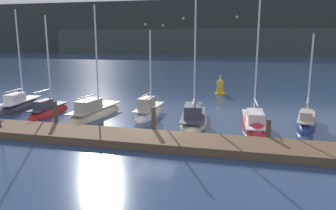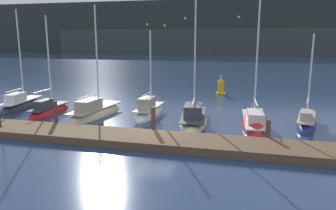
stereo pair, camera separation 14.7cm
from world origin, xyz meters
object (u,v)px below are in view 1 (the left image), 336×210
at_px(sailboat_berth_4, 149,114).
at_px(channel_buoy, 220,87).
at_px(sailboat_berth_1, 20,107).
at_px(sailboat_berth_2, 49,113).
at_px(sailboat_berth_7, 306,125).
at_px(sailboat_berth_3, 95,114).
at_px(sailboat_berth_5, 193,120).
at_px(sailboat_berth_6, 254,124).

height_order(sailboat_berth_4, channel_buoy, sailboat_berth_4).
xyz_separation_m(sailboat_berth_1, sailboat_berth_2, (3.70, -1.38, -0.01)).
distance_m(sailboat_berth_2, channel_buoy, 18.09).
relative_size(sailboat_berth_1, sailboat_berth_7, 1.29).
height_order(sailboat_berth_1, channel_buoy, sailboat_berth_1).
bearing_deg(sailboat_berth_7, sailboat_berth_3, -177.28).
height_order(sailboat_berth_1, sailboat_berth_2, sailboat_berth_1).
xyz_separation_m(sailboat_berth_4, channel_buoy, (4.55, 11.50, 0.63)).
distance_m(sailboat_berth_2, sailboat_berth_5, 11.75).
height_order(sailboat_berth_1, sailboat_berth_4, sailboat_berth_1).
bearing_deg(sailboat_berth_3, sailboat_berth_6, 0.30).
relative_size(sailboat_berth_3, channel_buoy, 4.50).
height_order(sailboat_berth_2, sailboat_berth_5, sailboat_berth_5).
bearing_deg(sailboat_berth_4, sailboat_berth_3, -164.03).
relative_size(sailboat_berth_4, channel_buoy, 3.57).
relative_size(sailboat_berth_2, sailboat_berth_3, 0.92).
xyz_separation_m(sailboat_berth_7, channel_buoy, (-7.01, 11.93, 0.67)).
height_order(sailboat_berth_1, sailboat_berth_5, sailboat_berth_5).
distance_m(sailboat_berth_1, sailboat_berth_5, 15.47).
height_order(sailboat_berth_6, sailboat_berth_7, sailboat_berth_6).
distance_m(sailboat_berth_1, sailboat_berth_6, 19.77).
xyz_separation_m(sailboat_berth_2, sailboat_berth_4, (7.98, 1.53, 0.02)).
bearing_deg(sailboat_berth_4, sailboat_berth_2, -169.13).
relative_size(sailboat_berth_2, sailboat_berth_7, 1.20).
bearing_deg(sailboat_berth_5, sailboat_berth_7, 5.19).
relative_size(sailboat_berth_5, sailboat_berth_6, 1.02).
bearing_deg(sailboat_berth_5, sailboat_berth_4, 163.12).
relative_size(sailboat_berth_3, sailboat_berth_5, 0.91).
bearing_deg(sailboat_berth_3, sailboat_berth_5, 0.27).
distance_m(sailboat_berth_7, channel_buoy, 13.85).
distance_m(sailboat_berth_3, channel_buoy, 15.37).
relative_size(sailboat_berth_1, sailboat_berth_2, 1.07).
distance_m(sailboat_berth_4, sailboat_berth_7, 11.57).
distance_m(sailboat_berth_6, sailboat_berth_7, 3.56).
relative_size(sailboat_berth_3, sailboat_berth_7, 1.31).
bearing_deg(sailboat_berth_2, sailboat_berth_7, 3.23).
bearing_deg(sailboat_berth_1, sailboat_berth_5, -3.64).
xyz_separation_m(sailboat_berth_1, sailboat_berth_7, (23.25, -0.27, -0.03)).
xyz_separation_m(sailboat_berth_2, sailboat_berth_7, (19.54, 1.10, -0.02)).
bearing_deg(sailboat_berth_7, sailboat_berth_6, -168.98).
bearing_deg(sailboat_berth_6, sailboat_berth_1, 177.23).
xyz_separation_m(sailboat_berth_5, channel_buoy, (0.79, 12.64, 0.60)).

